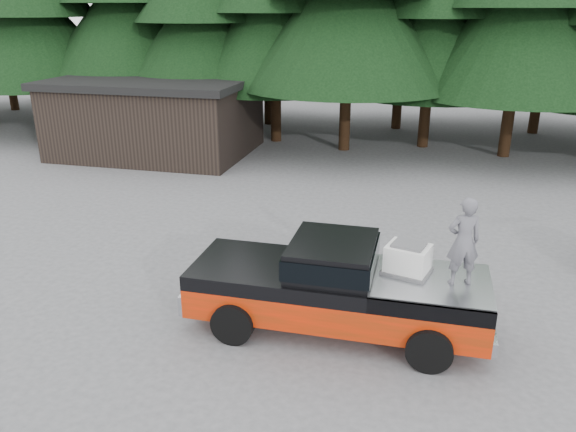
% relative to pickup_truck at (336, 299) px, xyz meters
% --- Properties ---
extents(ground, '(120.00, 120.00, 0.00)m').
position_rel_pickup_truck_xyz_m(ground, '(-1.16, 0.79, -0.67)').
color(ground, '#515154').
rests_on(ground, ground).
extents(pickup_truck, '(6.00, 2.04, 1.33)m').
position_rel_pickup_truck_xyz_m(pickup_truck, '(0.00, 0.00, 0.00)').
color(pickup_truck, red).
rests_on(pickup_truck, ground).
extents(truck_cab, '(1.66, 1.90, 0.59)m').
position_rel_pickup_truck_xyz_m(truck_cab, '(-0.10, 0.00, 0.96)').
color(truck_cab, black).
rests_on(truck_cab, pickup_truck).
extents(air_compressor, '(0.93, 0.83, 0.54)m').
position_rel_pickup_truck_xyz_m(air_compressor, '(1.33, 0.20, 0.93)').
color(air_compressor, white).
rests_on(air_compressor, pickup_truck).
extents(man_on_bed, '(0.71, 0.58, 1.69)m').
position_rel_pickup_truck_xyz_m(man_on_bed, '(2.29, -0.03, 1.51)').
color(man_on_bed, '#5C5B62').
rests_on(man_on_bed, pickup_truck).
extents(utility_building, '(8.40, 6.40, 3.30)m').
position_rel_pickup_truck_xyz_m(utility_building, '(-10.16, 12.79, 1.00)').
color(utility_building, black).
rests_on(utility_building, ground).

